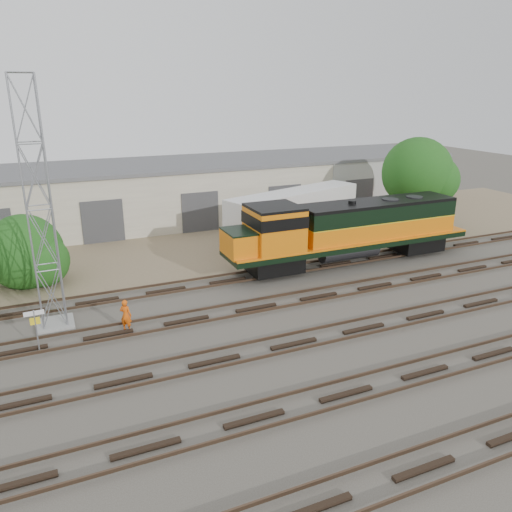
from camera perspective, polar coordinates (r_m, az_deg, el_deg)
name	(u,v)px	position (r m, az deg, el deg)	size (l,w,h in m)	color
ground	(267,320)	(26.68, 1.31, -7.31)	(140.00, 140.00, 0.00)	#47423A
dirt_strip	(188,243)	(39.87, -7.76, 1.45)	(80.00, 16.00, 0.02)	#726047
tracks	(294,344)	(24.26, 4.33, -9.96)	(80.00, 20.40, 0.28)	black
warehouse	(163,192)	(46.75, -10.60, 7.19)	(58.40, 10.40, 5.30)	beige
locomotive	(347,229)	(34.80, 10.31, 3.02)	(18.14, 3.18, 4.36)	black
signal_tower	(40,213)	(26.12, -23.49, 4.57)	(1.82, 1.82, 12.33)	gray
sign_post	(35,323)	(25.04, -23.90, -7.04)	(0.88, 0.07, 2.15)	gray
worker	(126,315)	(26.07, -14.66, -6.57)	(0.61, 0.40, 1.67)	#E5540C
semi_trailer	(297,208)	(40.66, 4.66, 5.46)	(12.83, 6.35, 3.90)	white
dumpster_blue	(338,209)	(48.17, 9.36, 5.27)	(1.60, 1.50, 1.50)	navy
dumpster_red	(391,208)	(50.17, 15.18, 5.34)	(1.50, 1.40, 1.40)	maroon
tree_mid	(29,254)	(33.77, -24.54, 0.17)	(4.94, 4.70, 4.70)	#382619
tree_east	(421,174)	(44.60, 18.38, 8.84)	(6.13, 5.84, 7.88)	#382619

